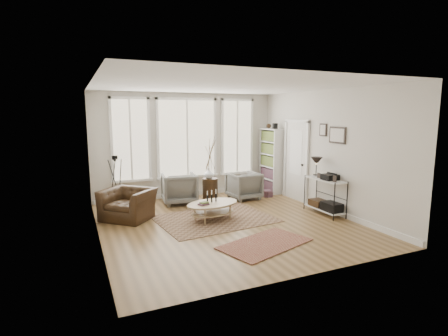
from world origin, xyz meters
name	(u,v)px	position (x,y,z in m)	size (l,w,h in m)	color
room	(227,157)	(0.02, 0.03, 1.43)	(5.50, 5.54, 2.90)	olive
bay_window	(187,140)	(0.00, 2.71, 1.61)	(4.14, 0.12, 2.24)	tan
door	(296,159)	(2.57, 1.15, 1.12)	(0.09, 1.06, 2.22)	silver
bookcase	(271,160)	(2.44, 2.23, 0.96)	(0.31, 0.85, 2.06)	white
low_shelf	(325,193)	(2.38, -0.30, 0.51)	(0.38, 1.08, 1.30)	white
wall_art	(333,134)	(2.58, -0.27, 1.88)	(0.04, 0.88, 0.44)	black
rug_main	(215,219)	(-0.13, 0.35, 0.01)	(2.48, 1.86, 0.01)	brown
rug_runner	(265,244)	(0.12, -1.43, 0.01)	(1.66, 0.92, 0.01)	maroon
coffee_table	(212,207)	(-0.21, 0.31, 0.30)	(1.39, 1.06, 0.57)	tan
armchair_left	(179,188)	(-0.46, 2.02, 0.40)	(0.86, 0.88, 0.80)	slate
armchair_right	(244,186)	(1.32, 1.78, 0.37)	(0.79, 0.81, 0.74)	slate
side_table	(210,170)	(0.37, 1.93, 0.83)	(0.41, 0.41, 1.73)	#332213
vase	(209,173)	(0.35, 1.94, 0.75)	(0.26, 0.26, 0.27)	silver
accent_chair	(128,204)	(-1.90, 1.13, 0.34)	(1.04, 0.91, 0.68)	#332213
tripod_camera	(116,184)	(-2.03, 2.17, 0.61)	(0.46, 0.46, 1.32)	black
book_stack_near	(267,193)	(2.05, 1.75, 0.09)	(0.22, 0.28, 0.18)	maroon
book_stack_far	(268,194)	(2.05, 1.71, 0.08)	(0.18, 0.23, 0.15)	maroon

